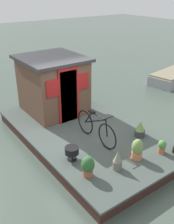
# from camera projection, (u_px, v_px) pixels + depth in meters

# --- Properties ---
(ground_plane) EXTENTS (60.00, 60.00, 0.00)m
(ground_plane) POSITION_uv_depth(u_px,v_px,m) (83.00, 141.00, 8.17)
(ground_plane) COLOR #47564C
(houseboat_deck) EXTENTS (5.76, 3.25, 0.38)m
(houseboat_deck) POSITION_uv_depth(u_px,v_px,m) (83.00, 135.00, 8.09)
(houseboat_deck) COLOR #424C47
(houseboat_deck) RESTS_ON ground_plane
(houseboat_cabin) EXTENTS (2.16, 2.01, 1.92)m
(houseboat_cabin) POSITION_uv_depth(u_px,v_px,m) (53.00, 85.00, 8.87)
(houseboat_cabin) COLOR brown
(houseboat_cabin) RESTS_ON houseboat_deck
(bicycle) EXTENTS (1.75, 0.50, 0.88)m
(bicycle) POSITION_uv_depth(u_px,v_px,m) (96.00, 128.00, 7.32)
(bicycle) COLOR black
(bicycle) RESTS_ON houseboat_deck
(potted_plant_fern) EXTENTS (0.29, 0.29, 0.57)m
(potted_plant_fern) POSITION_uv_depth(u_px,v_px,m) (137.00, 149.00, 6.57)
(potted_plant_fern) COLOR #C6754C
(potted_plant_fern) RESTS_ON houseboat_deck
(potted_plant_geranium) EXTENTS (0.23, 0.23, 0.50)m
(potted_plant_geranium) POSITION_uv_depth(u_px,v_px,m) (118.00, 160.00, 6.22)
(potted_plant_geranium) COLOR slate
(potted_plant_geranium) RESTS_ON houseboat_deck
(potted_plant_ivy) EXTENTS (0.31, 0.31, 0.52)m
(potted_plant_ivy) POSITION_uv_depth(u_px,v_px,m) (88.00, 166.00, 5.97)
(potted_plant_ivy) COLOR #935138
(potted_plant_ivy) RESTS_ON houseboat_deck
(potted_plant_basil) EXTENTS (0.30, 0.30, 0.49)m
(potted_plant_basil) POSITION_uv_depth(u_px,v_px,m) (140.00, 129.00, 7.60)
(potted_plant_basil) COLOR #38383D
(potted_plant_basil) RESTS_ON houseboat_deck
(potted_plant_mint) EXTENTS (0.22, 0.22, 0.37)m
(potted_plant_mint) POSITION_uv_depth(u_px,v_px,m) (162.00, 146.00, 6.85)
(potted_plant_mint) COLOR #B2603D
(potted_plant_mint) RESTS_ON houseboat_deck
(charcoal_grill) EXTENTS (0.36, 0.36, 0.36)m
(charcoal_grill) POSITION_uv_depth(u_px,v_px,m) (72.00, 151.00, 6.55)
(charcoal_grill) COLOR black
(charcoal_grill) RESTS_ON houseboat_deck
(dinghy_boat) EXTENTS (1.68, 3.14, 0.56)m
(dinghy_boat) POSITION_uv_depth(u_px,v_px,m) (174.00, 76.00, 13.13)
(dinghy_boat) COLOR #99999E
(dinghy_boat) RESTS_ON ground_plane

